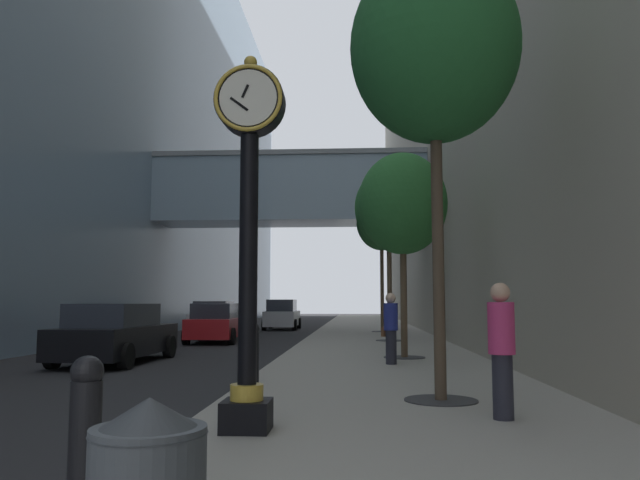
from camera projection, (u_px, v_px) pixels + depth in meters
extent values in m
plane|color=#262628|center=(310.00, 338.00, 27.89)|extent=(110.00, 110.00, 0.00)
cube|color=#9E998E|center=(370.00, 333.00, 30.72)|extent=(5.51, 80.00, 0.14)
cube|color=#758EA8|center=(83.00, 73.00, 32.98)|extent=(9.00, 80.00, 27.48)
cube|color=#849EB2|center=(291.00, 193.00, 31.41)|extent=(14.01, 3.20, 3.17)
cube|color=gray|center=(291.00, 160.00, 31.58)|extent=(14.01, 3.40, 0.24)
cube|color=black|center=(247.00, 416.00, 7.11)|extent=(0.55, 0.55, 0.35)
cylinder|color=gold|center=(247.00, 392.00, 7.14)|extent=(0.39, 0.38, 0.18)
cylinder|color=black|center=(248.00, 257.00, 7.29)|extent=(0.22, 0.22, 2.94)
cylinder|color=black|center=(250.00, 102.00, 7.48)|extent=(0.84, 0.28, 0.84)
torus|color=gold|center=(248.00, 98.00, 7.33)|extent=(0.82, 0.05, 0.82)
cylinder|color=silver|center=(248.00, 98.00, 7.33)|extent=(0.69, 0.01, 0.69)
cylinder|color=silver|center=(252.00, 106.00, 7.63)|extent=(0.69, 0.01, 0.69)
sphere|color=gold|center=(251.00, 62.00, 7.53)|extent=(0.16, 0.16, 0.16)
cube|color=black|center=(245.00, 91.00, 7.33)|extent=(0.09, 0.01, 0.17)
cube|color=black|center=(239.00, 104.00, 7.32)|extent=(0.23, 0.01, 0.18)
cylinder|color=black|center=(84.00, 453.00, 4.11)|extent=(0.21, 0.21, 0.95)
sphere|color=black|center=(87.00, 372.00, 4.16)|extent=(0.22, 0.22, 0.22)
cylinder|color=black|center=(253.00, 360.00, 10.77)|extent=(0.21, 0.21, 0.95)
sphere|color=black|center=(253.00, 329.00, 10.83)|extent=(0.22, 0.22, 0.22)
cylinder|color=#333335|center=(441.00, 400.00, 9.27)|extent=(1.10, 1.10, 0.02)
cylinder|color=#4C3D2D|center=(438.00, 251.00, 9.49)|extent=(0.18, 0.18, 4.50)
ellipsoid|color=#23602D|center=(434.00, 47.00, 9.81)|extent=(2.67, 2.67, 3.07)
cylinder|color=#333335|center=(405.00, 357.00, 16.42)|extent=(1.10, 1.10, 0.02)
cylinder|color=brown|center=(404.00, 297.00, 16.57)|extent=(0.18, 0.18, 3.23)
ellipsoid|color=#2D7033|center=(402.00, 203.00, 16.83)|extent=(2.42, 2.42, 2.78)
cylinder|color=#333335|center=(390.00, 340.00, 23.56)|extent=(1.10, 1.10, 0.02)
cylinder|color=brown|center=(390.00, 286.00, 23.77)|extent=(0.18, 0.18, 4.13)
ellipsoid|color=#2D7033|center=(389.00, 208.00, 24.07)|extent=(2.65, 2.65, 3.05)
cylinder|color=#333335|center=(383.00, 331.00, 30.71)|extent=(1.10, 1.10, 0.02)
cylinder|color=brown|center=(382.00, 286.00, 30.94)|extent=(0.18, 0.18, 4.56)
ellipsoid|color=#387F3D|center=(381.00, 221.00, 31.26)|extent=(2.55, 2.55, 2.94)
cone|color=#272A2E|center=(149.00, 415.00, 2.78)|extent=(0.53, 0.53, 0.16)
cylinder|color=#23232D|center=(391.00, 347.00, 14.73)|extent=(0.36, 0.36, 0.80)
cylinder|color=navy|center=(391.00, 317.00, 14.81)|extent=(0.47, 0.47, 0.65)
sphere|color=beige|center=(391.00, 298.00, 14.85)|extent=(0.24, 0.24, 0.24)
cube|color=brown|center=(386.00, 332.00, 14.96)|extent=(0.23, 0.21, 0.24)
cylinder|color=#23232D|center=(503.00, 387.00, 7.83)|extent=(0.28, 0.28, 0.82)
cylinder|color=#C6336B|center=(501.00, 328.00, 7.91)|extent=(0.37, 0.37, 0.66)
sphere|color=tan|center=(500.00, 292.00, 7.95)|extent=(0.25, 0.25, 0.25)
cube|color=#B7BABF|center=(215.00, 321.00, 31.76)|extent=(1.95, 4.64, 0.80)
cube|color=#282D38|center=(214.00, 308.00, 31.61)|extent=(1.68, 2.61, 0.65)
cylinder|color=black|center=(204.00, 326.00, 33.32)|extent=(0.24, 0.65, 0.64)
cylinder|color=black|center=(238.00, 326.00, 33.26)|extent=(0.24, 0.65, 0.64)
cylinder|color=black|center=(190.00, 328.00, 30.21)|extent=(0.24, 0.65, 0.64)
cylinder|color=black|center=(227.00, 328.00, 30.15)|extent=(0.24, 0.65, 0.64)
cube|color=black|center=(117.00, 340.00, 16.48)|extent=(1.94, 4.73, 0.75)
cube|color=#282D38|center=(114.00, 315.00, 16.32)|extent=(1.67, 2.66, 0.62)
cylinder|color=black|center=(108.00, 346.00, 18.11)|extent=(0.24, 0.65, 0.64)
cylinder|color=black|center=(169.00, 347.00, 17.96)|extent=(0.24, 0.65, 0.64)
cylinder|color=black|center=(53.00, 356.00, 14.95)|extent=(0.24, 0.65, 0.64)
cylinder|color=black|center=(126.00, 356.00, 14.80)|extent=(0.24, 0.65, 0.64)
cube|color=#AD191E|center=(216.00, 328.00, 24.70)|extent=(1.88, 4.07, 0.74)
cube|color=#282D38|center=(215.00, 311.00, 24.57)|extent=(1.61, 2.30, 0.61)
cylinder|color=black|center=(202.00, 333.00, 26.05)|extent=(0.24, 0.65, 0.64)
cylinder|color=black|center=(243.00, 333.00, 26.01)|extent=(0.24, 0.65, 0.64)
cylinder|color=black|center=(186.00, 336.00, 23.34)|extent=(0.24, 0.65, 0.64)
cylinder|color=black|center=(232.00, 336.00, 23.30)|extent=(0.24, 0.65, 0.64)
cube|color=silver|center=(282.00, 318.00, 36.33)|extent=(1.76, 4.23, 0.85)
cube|color=#282D38|center=(282.00, 306.00, 36.19)|extent=(1.54, 2.37, 0.69)
cylinder|color=black|center=(271.00, 323.00, 37.77)|extent=(0.22, 0.64, 0.64)
cylinder|color=black|center=(299.00, 323.00, 37.67)|extent=(0.22, 0.64, 0.64)
cylinder|color=black|center=(264.00, 325.00, 34.92)|extent=(0.22, 0.64, 0.64)
cylinder|color=black|center=(295.00, 325.00, 34.82)|extent=(0.22, 0.64, 0.64)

